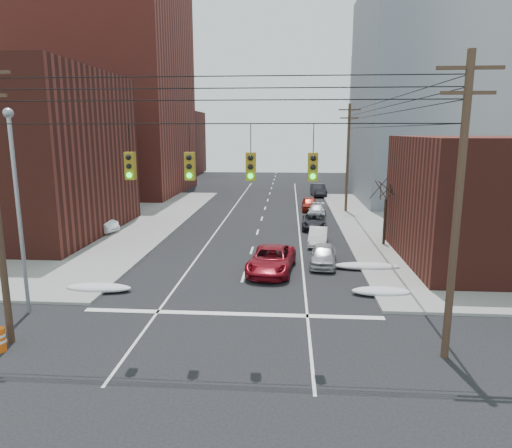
# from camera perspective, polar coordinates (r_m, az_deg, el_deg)

# --- Properties ---
(ground) EXTENTS (160.00, 160.00, 0.00)m
(ground) POSITION_cam_1_polar(r_m,az_deg,el_deg) (15.90, -6.15, -20.20)
(ground) COLOR black
(ground) RESTS_ON ground
(building_brick_tall) EXTENTS (24.00, 20.00, 30.00)m
(building_brick_tall) POSITION_cam_1_polar(r_m,az_deg,el_deg) (67.12, -20.07, 16.60)
(building_brick_tall) COLOR maroon
(building_brick_tall) RESTS_ON ground
(building_brick_far) EXTENTS (22.00, 18.00, 12.00)m
(building_brick_far) POSITION_cam_1_polar(r_m,az_deg,el_deg) (91.86, -14.19, 9.78)
(building_brick_far) COLOR #4D1E17
(building_brick_far) RESTS_ON ground
(building_office) EXTENTS (22.00, 20.00, 25.00)m
(building_office) POSITION_cam_1_polar(r_m,az_deg,el_deg) (60.63, 23.63, 14.57)
(building_office) COLOR gray
(building_office) RESTS_ON ground
(building_glass) EXTENTS (20.00, 18.00, 22.00)m
(building_glass) POSITION_cam_1_polar(r_m,az_deg,el_deg) (86.03, 19.05, 12.74)
(building_glass) COLOR gray
(building_glass) RESTS_ON ground
(utility_pole_right) EXTENTS (2.20, 0.28, 11.00)m
(utility_pole_right) POSITION_cam_1_polar(r_m,az_deg,el_deg) (17.52, 23.92, 2.15)
(utility_pole_right) COLOR #473323
(utility_pole_right) RESTS_ON ground
(utility_pole_far) EXTENTS (2.20, 0.28, 11.00)m
(utility_pole_far) POSITION_cam_1_polar(r_m,az_deg,el_deg) (47.72, 11.40, 8.28)
(utility_pole_far) COLOR #473323
(utility_pole_far) RESTS_ON ground
(traffic_signals) EXTENTS (17.00, 0.42, 2.02)m
(traffic_signals) POSITION_cam_1_polar(r_m,az_deg,el_deg) (16.48, -4.52, 7.42)
(traffic_signals) COLOR black
(traffic_signals) RESTS_ON ground
(street_light) EXTENTS (0.44, 0.44, 9.32)m
(street_light) POSITION_cam_1_polar(r_m,az_deg,el_deg) (22.91, -27.72, 3.20)
(street_light) COLOR gray
(street_light) RESTS_ON ground
(bare_tree) EXTENTS (2.09, 2.20, 4.93)m
(bare_tree) POSITION_cam_1_polar(r_m,az_deg,el_deg) (34.54, 15.81, 1.09)
(bare_tree) COLOR black
(bare_tree) RESTS_ON ground
(snow_nw) EXTENTS (3.50, 1.08, 0.42)m
(snow_nw) POSITION_cam_1_polar(r_m,az_deg,el_deg) (25.73, -19.06, -7.53)
(snow_nw) COLOR silver
(snow_nw) RESTS_ON ground
(snow_ne) EXTENTS (3.00, 1.08, 0.42)m
(snow_ne) POSITION_cam_1_polar(r_m,az_deg,el_deg) (24.67, 15.36, -8.12)
(snow_ne) COLOR silver
(snow_ne) RESTS_ON ground
(snow_east_far) EXTENTS (4.00, 1.08, 0.42)m
(snow_east_far) POSITION_cam_1_polar(r_m,az_deg,el_deg) (28.87, 13.66, -5.13)
(snow_east_far) COLOR silver
(snow_east_far) RESTS_ON ground
(red_pickup) EXTENTS (3.09, 5.65, 1.50)m
(red_pickup) POSITION_cam_1_polar(r_m,az_deg,el_deg) (27.48, 1.94, -4.48)
(red_pickup) COLOR maroon
(red_pickup) RESTS_ON ground
(parked_car_a) EXTENTS (2.02, 4.12, 1.35)m
(parked_car_a) POSITION_cam_1_polar(r_m,az_deg,el_deg) (29.06, 8.43, -3.86)
(parked_car_a) COLOR #B2B3B7
(parked_car_a) RESTS_ON ground
(parked_car_b) EXTENTS (1.73, 3.92, 1.25)m
(parked_car_b) POSITION_cam_1_polar(r_m,az_deg,el_deg) (34.27, 7.78, -1.55)
(parked_car_b) COLOR silver
(parked_car_b) RESTS_ON ground
(parked_car_c) EXTENTS (2.24, 4.53, 1.24)m
(parked_car_c) POSITION_cam_1_polar(r_m,az_deg,el_deg) (39.89, 7.28, 0.31)
(parked_car_c) COLOR black
(parked_car_c) RESTS_ON ground
(parked_car_d) EXTENTS (2.21, 4.43, 1.24)m
(parked_car_d) POSITION_cam_1_polar(r_m,az_deg,el_deg) (45.20, 7.63, 1.63)
(parked_car_d) COLOR #A1A1A5
(parked_car_d) RESTS_ON ground
(parked_car_e) EXTENTS (1.73, 4.19, 1.42)m
(parked_car_e) POSITION_cam_1_polar(r_m,az_deg,el_deg) (49.00, 6.71, 2.54)
(parked_car_e) COLOR maroon
(parked_car_e) RESTS_ON ground
(parked_car_f) EXTENTS (2.03, 4.87, 1.57)m
(parked_car_f) POSITION_cam_1_polar(r_m,az_deg,el_deg) (59.99, 7.80, 4.23)
(parked_car_f) COLOR black
(parked_car_f) RESTS_ON ground
(lot_car_a) EXTENTS (4.95, 2.77, 1.55)m
(lot_car_a) POSITION_cam_1_polar(r_m,az_deg,el_deg) (39.83, -20.06, 0.12)
(lot_car_a) COLOR white
(lot_car_a) RESTS_ON sidewalk_nw
(lot_car_b) EXTENTS (5.49, 4.11, 1.39)m
(lot_car_b) POSITION_cam_1_polar(r_m,az_deg,el_deg) (46.19, -19.30, 1.57)
(lot_car_b) COLOR #BBBBC0
(lot_car_b) RESTS_ON sidewalk_nw
(lot_car_c) EXTENTS (5.02, 2.23, 1.43)m
(lot_car_c) POSITION_cam_1_polar(r_m,az_deg,el_deg) (37.96, -25.71, -0.96)
(lot_car_c) COLOR black
(lot_car_c) RESTS_ON sidewalk_nw
(lot_car_d) EXTENTS (4.49, 2.14, 1.48)m
(lot_car_d) POSITION_cam_1_polar(r_m,az_deg,el_deg) (46.85, -22.53, 1.53)
(lot_car_d) COLOR #B4B5BA
(lot_car_d) RESTS_ON sidewalk_nw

